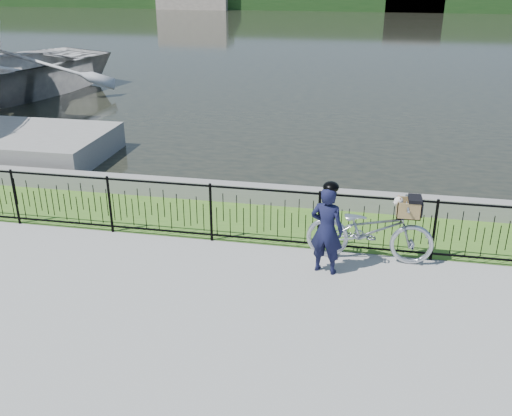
# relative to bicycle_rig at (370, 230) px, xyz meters

# --- Properties ---
(ground) EXTENTS (120.00, 120.00, 0.00)m
(ground) POSITION_rel_bicycle_rig_xyz_m (-1.91, -1.40, -0.58)
(ground) COLOR gray
(ground) RESTS_ON ground
(grass_strip) EXTENTS (60.00, 2.00, 0.01)m
(grass_strip) POSITION_rel_bicycle_rig_xyz_m (-1.91, 1.20, -0.58)
(grass_strip) COLOR #457223
(grass_strip) RESTS_ON ground
(water) EXTENTS (120.00, 120.00, 0.00)m
(water) POSITION_rel_bicycle_rig_xyz_m (-1.91, 31.60, -0.58)
(water) COLOR black
(water) RESTS_ON ground
(quay_wall) EXTENTS (60.00, 0.30, 0.40)m
(quay_wall) POSITION_rel_bicycle_rig_xyz_m (-1.91, 2.20, -0.38)
(quay_wall) COLOR gray
(quay_wall) RESTS_ON ground
(fence) EXTENTS (14.00, 0.06, 1.15)m
(fence) POSITION_rel_bicycle_rig_xyz_m (-1.91, 0.20, -0.01)
(fence) COLOR black
(fence) RESTS_ON ground
(bicycle_rig) EXTENTS (2.19, 0.76, 1.26)m
(bicycle_rig) POSITION_rel_bicycle_rig_xyz_m (0.00, 0.00, 0.00)
(bicycle_rig) COLOR #B3B6BF
(bicycle_rig) RESTS_ON ground
(cyclist) EXTENTS (0.64, 0.49, 1.62)m
(cyclist) POSITION_rel_bicycle_rig_xyz_m (-0.72, -0.56, 0.22)
(cyclist) COLOR black
(cyclist) RESTS_ON ground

